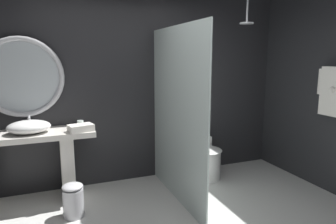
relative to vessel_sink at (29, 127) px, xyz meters
The scene contains 12 objects.
back_wall_panel 1.33m from the vessel_sink, 16.59° to the left, with size 4.80×0.10×2.60m, color #232326.
side_wall_right 3.67m from the vessel_sink, 12.24° to the right, with size 0.10×2.47×2.60m, color #232326.
vanity_counter 0.40m from the vessel_sink, 144.47° to the left, with size 1.53×0.52×0.86m.
vessel_sink is the anchor object (origin of this frame).
tumbler_cup 0.56m from the vessel_sink, ahead, with size 0.08×0.08×0.11m, color silver.
round_wall_mirror 0.61m from the vessel_sink, 100.21° to the left, with size 0.96×0.06×0.96m.
shower_glass_panel 1.69m from the vessel_sink, 16.15° to the right, with size 0.02×1.57×2.07m, color silver.
rain_shower_head 3.00m from the vessel_sink, ahead, with size 0.18×0.18×0.36m.
hanging_bathrobe 3.62m from the vessel_sink, 17.39° to the right, with size 0.20×0.52×0.66m.
toilet 2.35m from the vessel_sink, ahead, with size 0.43×0.63×0.54m.
waste_bin 0.97m from the vessel_sink, 49.23° to the right, with size 0.22×0.22×0.38m.
folded_hand_towel 0.57m from the vessel_sink, 12.53° to the right, with size 0.27×0.18×0.08m, color silver.
Camera 1 is at (-0.97, -2.15, 1.72)m, focal length 32.36 mm.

